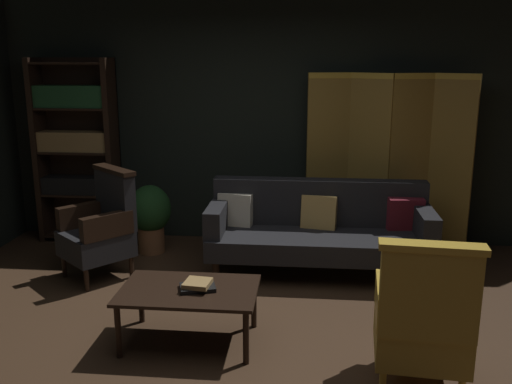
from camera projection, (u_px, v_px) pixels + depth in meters
The scene contains 11 objects.
ground_plane at pixel (246, 341), 4.16m from camera, with size 10.00×10.00×0.00m, color #3D2819.
back_wall at pixel (270, 117), 6.19m from camera, with size 7.20×0.10×2.80m, color black.
folding_screen at pixel (388, 161), 5.87m from camera, with size 1.69×0.35×1.90m.
bookshelf at pixel (77, 146), 6.22m from camera, with size 0.90×0.32×2.05m.
velvet_couch at pixel (319, 227), 5.41m from camera, with size 2.12×0.78×0.88m.
coffee_table at pixel (189, 295), 4.07m from camera, with size 1.00×0.64×0.42m.
armchair_gilt_accent at pixel (423, 320), 3.43m from camera, with size 0.63×0.62×1.04m.
armchair_wing_left at pixel (101, 227), 5.28m from camera, with size 0.82×0.81×1.04m.
potted_plant at pixel (150, 214), 5.95m from camera, with size 0.45×0.45×0.74m.
book_black_cloth at pixel (198, 287), 4.04m from camera, with size 0.25×0.18×0.03m, color black.
book_tan_leather at pixel (198, 283), 4.04m from camera, with size 0.18×0.19×0.03m, color #9E7A47.
Camera 1 is at (0.44, -3.75, 2.08)m, focal length 39.11 mm.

